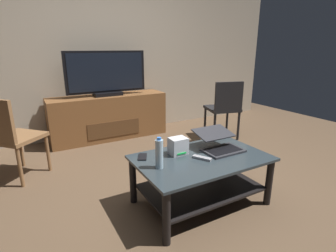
{
  "coord_description": "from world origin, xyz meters",
  "views": [
    {
      "loc": [
        -1.18,
        -1.99,
        1.34
      ],
      "look_at": [
        0.03,
        0.17,
        0.59
      ],
      "focal_mm": 28.08,
      "sensor_mm": 36.0,
      "label": 1
    }
  ],
  "objects_px": {
    "media_cabinet": "(109,117)",
    "dining_chair": "(224,106)",
    "laptop": "(219,143)",
    "water_bottle_near": "(159,154)",
    "cell_phone": "(142,157)",
    "side_chair": "(9,134)",
    "router_box": "(178,146)",
    "tv_remote": "(202,158)",
    "television": "(107,74)",
    "coffee_table": "(201,172)"
  },
  "relations": [
    {
      "from": "water_bottle_near",
      "to": "router_box",
      "type": "bearing_deg",
      "value": 31.3
    },
    {
      "from": "dining_chair",
      "to": "tv_remote",
      "type": "distance_m",
      "value": 1.87
    },
    {
      "from": "water_bottle_near",
      "to": "cell_phone",
      "type": "height_order",
      "value": "water_bottle_near"
    },
    {
      "from": "media_cabinet",
      "to": "television",
      "type": "relative_size",
      "value": 1.47
    },
    {
      "from": "media_cabinet",
      "to": "cell_phone",
      "type": "distance_m",
      "value": 1.93
    },
    {
      "from": "water_bottle_near",
      "to": "tv_remote",
      "type": "height_order",
      "value": "water_bottle_near"
    },
    {
      "from": "media_cabinet",
      "to": "tv_remote",
      "type": "relative_size",
      "value": 10.72
    },
    {
      "from": "media_cabinet",
      "to": "cell_phone",
      "type": "relative_size",
      "value": 12.25
    },
    {
      "from": "dining_chair",
      "to": "laptop",
      "type": "height_order",
      "value": "dining_chair"
    },
    {
      "from": "cell_phone",
      "to": "water_bottle_near",
      "type": "bearing_deg",
      "value": -55.25
    },
    {
      "from": "water_bottle_near",
      "to": "laptop",
      "type": "bearing_deg",
      "value": 6.45
    },
    {
      "from": "dining_chair",
      "to": "side_chair",
      "type": "distance_m",
      "value": 2.76
    },
    {
      "from": "media_cabinet",
      "to": "dining_chair",
      "type": "xyz_separation_m",
      "value": [
        1.48,
        -0.89,
        0.17
      ]
    },
    {
      "from": "water_bottle_near",
      "to": "dining_chair",
      "type": "bearing_deg",
      "value": 35.77
    },
    {
      "from": "coffee_table",
      "to": "cell_phone",
      "type": "relative_size",
      "value": 7.98
    },
    {
      "from": "television",
      "to": "water_bottle_near",
      "type": "height_order",
      "value": "television"
    },
    {
      "from": "television",
      "to": "side_chair",
      "type": "height_order",
      "value": "television"
    },
    {
      "from": "side_chair",
      "to": "tv_remote",
      "type": "distance_m",
      "value": 1.95
    },
    {
      "from": "dining_chair",
      "to": "cell_phone",
      "type": "distance_m",
      "value": 2.04
    },
    {
      "from": "coffee_table",
      "to": "side_chair",
      "type": "xyz_separation_m",
      "value": [
        -1.42,
        1.31,
        0.19
      ]
    },
    {
      "from": "coffee_table",
      "to": "side_chair",
      "type": "bearing_deg",
      "value": 137.41
    },
    {
      "from": "laptop",
      "to": "water_bottle_near",
      "type": "relative_size",
      "value": 1.54
    },
    {
      "from": "dining_chair",
      "to": "coffee_table",
      "type": "bearing_deg",
      "value": -136.93
    },
    {
      "from": "laptop",
      "to": "water_bottle_near",
      "type": "height_order",
      "value": "water_bottle_near"
    },
    {
      "from": "router_box",
      "to": "water_bottle_near",
      "type": "height_order",
      "value": "water_bottle_near"
    },
    {
      "from": "side_chair",
      "to": "router_box",
      "type": "height_order",
      "value": "side_chair"
    },
    {
      "from": "dining_chair",
      "to": "tv_remote",
      "type": "xyz_separation_m",
      "value": [
        -1.35,
        -1.28,
        -0.05
      ]
    },
    {
      "from": "side_chair",
      "to": "router_box",
      "type": "xyz_separation_m",
      "value": [
        1.28,
        -1.16,
        0.02
      ]
    },
    {
      "from": "media_cabinet",
      "to": "router_box",
      "type": "relative_size",
      "value": 11.48
    },
    {
      "from": "media_cabinet",
      "to": "cell_phone",
      "type": "bearing_deg",
      "value": -98.64
    },
    {
      "from": "router_box",
      "to": "laptop",
      "type": "bearing_deg",
      "value": -13.27
    },
    {
      "from": "television",
      "to": "water_bottle_near",
      "type": "relative_size",
      "value": 4.69
    },
    {
      "from": "media_cabinet",
      "to": "television",
      "type": "bearing_deg",
      "value": -90.0
    },
    {
      "from": "coffee_table",
      "to": "water_bottle_near",
      "type": "height_order",
      "value": "water_bottle_near"
    },
    {
      "from": "water_bottle_near",
      "to": "television",
      "type": "bearing_deg",
      "value": 83.14
    },
    {
      "from": "side_chair",
      "to": "router_box",
      "type": "bearing_deg",
      "value": -41.98
    },
    {
      "from": "tv_remote",
      "to": "media_cabinet",
      "type": "bearing_deg",
      "value": 63.25
    },
    {
      "from": "side_chair",
      "to": "laptop",
      "type": "height_order",
      "value": "side_chair"
    },
    {
      "from": "tv_remote",
      "to": "router_box",
      "type": "bearing_deg",
      "value": 90.59
    },
    {
      "from": "coffee_table",
      "to": "laptop",
      "type": "bearing_deg",
      "value": 14.86
    },
    {
      "from": "television",
      "to": "laptop",
      "type": "bearing_deg",
      "value": -79.11
    },
    {
      "from": "coffee_table",
      "to": "water_bottle_near",
      "type": "bearing_deg",
      "value": -178.66
    },
    {
      "from": "coffee_table",
      "to": "side_chair",
      "type": "relative_size",
      "value": 1.27
    },
    {
      "from": "router_box",
      "to": "cell_phone",
      "type": "distance_m",
      "value": 0.32
    },
    {
      "from": "tv_remote",
      "to": "cell_phone",
      "type": "bearing_deg",
      "value": 116.33
    },
    {
      "from": "television",
      "to": "router_box",
      "type": "distance_m",
      "value": 2.01
    },
    {
      "from": "router_box",
      "to": "tv_remote",
      "type": "height_order",
      "value": "router_box"
    },
    {
      "from": "coffee_table",
      "to": "laptop",
      "type": "distance_m",
      "value": 0.32
    },
    {
      "from": "dining_chair",
      "to": "cell_phone",
      "type": "xyz_separation_m",
      "value": [
        -1.77,
        -1.01,
        -0.05
      ]
    },
    {
      "from": "dining_chair",
      "to": "media_cabinet",
      "type": "bearing_deg",
      "value": 148.92
    }
  ]
}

